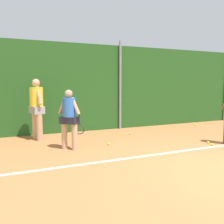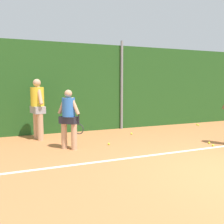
{
  "view_description": "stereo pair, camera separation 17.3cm",
  "coord_description": "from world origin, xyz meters",
  "px_view_note": "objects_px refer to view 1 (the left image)",
  "views": [
    {
      "loc": [
        -4.17,
        -3.42,
        1.77
      ],
      "look_at": [
        -1.3,
        3.14,
        0.95
      ],
      "focal_mm": 40.01,
      "sensor_mm": 36.0,
      "label": 1
    },
    {
      "loc": [
        -4.01,
        -3.48,
        1.77
      ],
      "look_at": [
        -1.3,
        3.14,
        0.95
      ],
      "focal_mm": 40.01,
      "sensor_mm": 36.0,
      "label": 2
    }
  ],
  "objects_px": {
    "player_midcourt": "(69,116)",
    "tennis_ball_2": "(109,144)",
    "tennis_ball_6": "(212,145)",
    "tennis_ball_3": "(208,142)",
    "tennis_ball_5": "(130,134)",
    "tennis_ball_8": "(196,125)",
    "player_backcourt_far": "(37,106)",
    "tennis_ball_1": "(194,124)"
  },
  "relations": [
    {
      "from": "player_midcourt",
      "to": "player_backcourt_far",
      "type": "bearing_deg",
      "value": 156.93
    },
    {
      "from": "tennis_ball_3",
      "to": "tennis_ball_5",
      "type": "bearing_deg",
      "value": 125.9
    },
    {
      "from": "tennis_ball_3",
      "to": "tennis_ball_6",
      "type": "distance_m",
      "value": 0.27
    },
    {
      "from": "player_backcourt_far",
      "to": "tennis_ball_2",
      "type": "xyz_separation_m",
      "value": [
        1.79,
        -1.57,
        -1.04
      ]
    },
    {
      "from": "player_backcourt_far",
      "to": "tennis_ball_8",
      "type": "distance_m",
      "value": 6.55
    },
    {
      "from": "player_backcourt_far",
      "to": "tennis_ball_5",
      "type": "bearing_deg",
      "value": -112.41
    },
    {
      "from": "tennis_ball_1",
      "to": "tennis_ball_2",
      "type": "relative_size",
      "value": 1.0
    },
    {
      "from": "player_backcourt_far",
      "to": "tennis_ball_6",
      "type": "xyz_separation_m",
      "value": [
        4.48,
        -2.82,
        -1.04
      ]
    },
    {
      "from": "player_backcourt_far",
      "to": "tennis_ball_1",
      "type": "height_order",
      "value": "player_backcourt_far"
    },
    {
      "from": "player_midcourt",
      "to": "tennis_ball_1",
      "type": "relative_size",
      "value": 24.34
    },
    {
      "from": "player_midcourt",
      "to": "tennis_ball_1",
      "type": "xyz_separation_m",
      "value": [
        5.9,
        1.8,
        -0.87
      ]
    },
    {
      "from": "tennis_ball_3",
      "to": "tennis_ball_6",
      "type": "relative_size",
      "value": 1.0
    },
    {
      "from": "tennis_ball_1",
      "to": "tennis_ball_5",
      "type": "xyz_separation_m",
      "value": [
        -3.48,
        -0.71,
        0.0
      ]
    },
    {
      "from": "player_midcourt",
      "to": "tennis_ball_8",
      "type": "xyz_separation_m",
      "value": [
        5.82,
        1.61,
        -0.87
      ]
    },
    {
      "from": "player_midcourt",
      "to": "tennis_ball_2",
      "type": "distance_m",
      "value": 1.44
    },
    {
      "from": "tennis_ball_1",
      "to": "tennis_ball_8",
      "type": "height_order",
      "value": "same"
    },
    {
      "from": "tennis_ball_3",
      "to": "tennis_ball_5",
      "type": "xyz_separation_m",
      "value": [
        -1.5,
        2.08,
        0.0
      ]
    },
    {
      "from": "player_midcourt",
      "to": "player_backcourt_far",
      "type": "relative_size",
      "value": 0.84
    },
    {
      "from": "tennis_ball_2",
      "to": "tennis_ball_5",
      "type": "relative_size",
      "value": 1.0
    },
    {
      "from": "player_backcourt_far",
      "to": "tennis_ball_5",
      "type": "height_order",
      "value": "player_backcourt_far"
    },
    {
      "from": "tennis_ball_1",
      "to": "tennis_ball_2",
      "type": "bearing_deg",
      "value": -159.35
    },
    {
      "from": "tennis_ball_1",
      "to": "tennis_ball_6",
      "type": "relative_size",
      "value": 1.0
    },
    {
      "from": "tennis_ball_5",
      "to": "tennis_ball_2",
      "type": "bearing_deg",
      "value": -139.7
    },
    {
      "from": "player_backcourt_far",
      "to": "tennis_ball_6",
      "type": "bearing_deg",
      "value": -135.64
    },
    {
      "from": "tennis_ball_1",
      "to": "player_backcourt_far",
      "type": "bearing_deg",
      "value": -178.04
    },
    {
      "from": "player_midcourt",
      "to": "tennis_ball_5",
      "type": "bearing_deg",
      "value": 68.81
    },
    {
      "from": "player_backcourt_far",
      "to": "tennis_ball_5",
      "type": "relative_size",
      "value": 28.95
    },
    {
      "from": "tennis_ball_2",
      "to": "player_backcourt_far",
      "type": "bearing_deg",
      "value": 138.88
    },
    {
      "from": "player_midcourt",
      "to": "tennis_ball_3",
      "type": "xyz_separation_m",
      "value": [
        3.93,
        -0.99,
        -0.87
      ]
    },
    {
      "from": "player_midcourt",
      "to": "tennis_ball_6",
      "type": "height_order",
      "value": "player_midcourt"
    },
    {
      "from": "player_midcourt",
      "to": "tennis_ball_5",
      "type": "distance_m",
      "value": 2.8
    },
    {
      "from": "player_backcourt_far",
      "to": "tennis_ball_5",
      "type": "xyz_separation_m",
      "value": [
        3.07,
        -0.48,
        -1.04
      ]
    },
    {
      "from": "tennis_ball_8",
      "to": "tennis_ball_6",
      "type": "bearing_deg",
      "value": -124.81
    },
    {
      "from": "player_backcourt_far",
      "to": "tennis_ball_1",
      "type": "distance_m",
      "value": 6.63
    },
    {
      "from": "tennis_ball_1",
      "to": "tennis_ball_2",
      "type": "xyz_separation_m",
      "value": [
        -4.75,
        -1.79,
        0.0
      ]
    },
    {
      "from": "tennis_ball_5",
      "to": "tennis_ball_6",
      "type": "bearing_deg",
      "value": -58.91
    },
    {
      "from": "tennis_ball_1",
      "to": "tennis_ball_5",
      "type": "height_order",
      "value": "same"
    },
    {
      "from": "tennis_ball_1",
      "to": "tennis_ball_5",
      "type": "relative_size",
      "value": 1.0
    },
    {
      "from": "tennis_ball_1",
      "to": "tennis_ball_6",
      "type": "distance_m",
      "value": 3.68
    },
    {
      "from": "tennis_ball_2",
      "to": "tennis_ball_6",
      "type": "distance_m",
      "value": 2.96
    },
    {
      "from": "player_backcourt_far",
      "to": "tennis_ball_3",
      "type": "distance_m",
      "value": 5.35
    },
    {
      "from": "tennis_ball_1",
      "to": "tennis_ball_3",
      "type": "bearing_deg",
      "value": -125.26
    }
  ]
}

